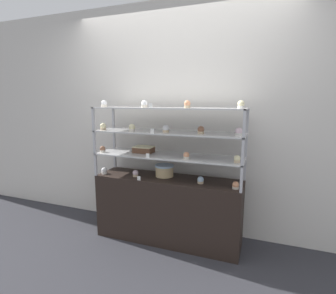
{
  "coord_description": "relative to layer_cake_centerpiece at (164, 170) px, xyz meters",
  "views": [
    {
      "loc": [
        0.94,
        -2.52,
        1.53
      ],
      "look_at": [
        0.0,
        0.0,
        1.04
      ],
      "focal_mm": 28.0,
      "sensor_mm": 36.0,
      "label": 1
    }
  ],
  "objects": [
    {
      "name": "cupcake_6",
      "position": [
        0.77,
        -0.13,
        0.22
      ],
      "size": [
        0.06,
        0.06,
        0.07
      ],
      "color": "#CCB28C",
      "rests_on": "display_riser_lower"
    },
    {
      "name": "cupcake_8",
      "position": [
        -0.31,
        -0.13,
        0.47
      ],
      "size": [
        0.07,
        0.07,
        0.08
      ],
      "color": "beige",
      "rests_on": "display_riser_middle"
    },
    {
      "name": "layer_cake_centerpiece",
      "position": [
        0.0,
        0.0,
        0.0
      ],
      "size": [
        0.2,
        0.2,
        0.13
      ],
      "color": "#DBBC84",
      "rests_on": "display_base"
    },
    {
      "name": "price_tag_2",
      "position": [
        -0.04,
        -0.23,
        0.45
      ],
      "size": [
        0.04,
        0.0,
        0.04
      ],
      "color": "white",
      "rests_on": "display_riser_middle"
    },
    {
      "name": "cupcake_14",
      "position": [
        0.29,
        -0.15,
        0.71
      ],
      "size": [
        0.06,
        0.06,
        0.07
      ],
      "color": "#CCB28C",
      "rests_on": "display_riser_upper"
    },
    {
      "name": "sheet_cake_frosted",
      "position": [
        -0.24,
        -0.01,
        0.22
      ],
      "size": [
        0.21,
        0.16,
        0.07
      ],
      "color": "brown",
      "rests_on": "display_riser_lower"
    },
    {
      "name": "cupcake_9",
      "position": [
        0.06,
        -0.11,
        0.47
      ],
      "size": [
        0.07,
        0.07,
        0.08
      ],
      "color": "#CCB28C",
      "rests_on": "display_riser_middle"
    },
    {
      "name": "cupcake_10",
      "position": [
        0.42,
        -0.09,
        0.47
      ],
      "size": [
        0.07,
        0.07,
        0.08
      ],
      "color": "#CCB28C",
      "rests_on": "display_riser_middle"
    },
    {
      "name": "cupcake_4",
      "position": [
        -0.68,
        -0.15,
        0.22
      ],
      "size": [
        0.06,
        0.06,
        0.07
      ],
      "color": "beige",
      "rests_on": "display_riser_lower"
    },
    {
      "name": "price_tag_3",
      "position": [
        -0.05,
        -0.23,
        0.7
      ],
      "size": [
        0.04,
        0.0,
        0.04
      ],
      "color": "white",
      "rests_on": "display_riser_upper"
    },
    {
      "name": "display_riser_lower",
      "position": [
        0.06,
        -0.04,
        0.17
      ],
      "size": [
        1.56,
        0.42,
        0.25
      ],
      "color": "#B7B7BC",
      "rests_on": "display_base"
    },
    {
      "name": "price_tag_0",
      "position": [
        -0.19,
        -0.23,
        -0.04
      ],
      "size": [
        0.04,
        0.0,
        0.04
      ],
      "color": "white",
      "rests_on": "display_base"
    },
    {
      "name": "cupcake_0",
      "position": [
        -0.67,
        -0.15,
        -0.03
      ],
      "size": [
        0.06,
        0.06,
        0.07
      ],
      "color": "white",
      "rests_on": "display_base"
    },
    {
      "name": "display_base",
      "position": [
        0.06,
        -0.04,
        -0.42
      ],
      "size": [
        1.56,
        0.42,
        0.71
      ],
      "color": "black",
      "rests_on": "ground_plane"
    },
    {
      "name": "cupcake_7",
      "position": [
        -0.66,
        -0.14,
        0.47
      ],
      "size": [
        0.07,
        0.07,
        0.08
      ],
      "color": "#CCB28C",
      "rests_on": "display_riser_middle"
    },
    {
      "name": "cupcake_3",
      "position": [
        0.77,
        -0.15,
        -0.03
      ],
      "size": [
        0.06,
        0.06,
        0.07
      ],
      "color": "beige",
      "rests_on": "display_base"
    },
    {
      "name": "cupcake_15",
      "position": [
        0.78,
        -0.14,
        0.71
      ],
      "size": [
        0.06,
        0.06,
        0.07
      ],
      "color": "white",
      "rests_on": "display_riser_upper"
    },
    {
      "name": "cupcake_11",
      "position": [
        0.77,
        -0.1,
        0.47
      ],
      "size": [
        0.07,
        0.07,
        0.08
      ],
      "color": "white",
      "rests_on": "display_riser_middle"
    },
    {
      "name": "ground_plane",
      "position": [
        0.06,
        -0.04,
        -0.77
      ],
      "size": [
        20.0,
        20.0,
        0.0
      ],
      "primitive_type": "plane",
      "color": "#2D2D33"
    },
    {
      "name": "cupcake_5",
      "position": [
        0.29,
        -0.15,
        0.22
      ],
      "size": [
        0.06,
        0.06,
        0.07
      ],
      "color": "beige",
      "rests_on": "display_riser_lower"
    },
    {
      "name": "back_wall",
      "position": [
        0.06,
        0.31,
        0.53
      ],
      "size": [
        8.0,
        0.05,
        2.6
      ],
      "color": "silver",
      "rests_on": "ground_plane"
    },
    {
      "name": "cupcake_12",
      "position": [
        -0.66,
        -0.1,
        0.71
      ],
      "size": [
        0.06,
        0.06,
        0.07
      ],
      "color": "beige",
      "rests_on": "display_riser_upper"
    },
    {
      "name": "cupcake_1",
      "position": [
        -0.29,
        -0.12,
        -0.03
      ],
      "size": [
        0.06,
        0.06,
        0.07
      ],
      "color": "#CCB28C",
      "rests_on": "display_base"
    },
    {
      "name": "price_tag_1",
      "position": [
        -0.09,
        -0.23,
        0.21
      ],
      "size": [
        0.04,
        0.0,
        0.04
      ],
      "color": "white",
      "rests_on": "display_riser_lower"
    },
    {
      "name": "cupcake_13",
      "position": [
        -0.17,
        -0.13,
        0.71
      ],
      "size": [
        0.06,
        0.06,
        0.07
      ],
      "color": "beige",
      "rests_on": "display_riser_upper"
    },
    {
      "name": "display_riser_middle",
      "position": [
        0.06,
        -0.04,
        0.42
      ],
      "size": [
        1.56,
        0.42,
        0.25
      ],
      "color": "#B7B7BC",
      "rests_on": "display_riser_lower"
    },
    {
      "name": "cupcake_2",
      "position": [
        0.43,
        -0.11,
        -0.03
      ],
      "size": [
        0.06,
        0.06,
        0.07
      ],
      "color": "#CCB28C",
      "rests_on": "display_base"
    },
    {
      "name": "display_riser_upper",
      "position": [
        0.06,
        -0.04,
        0.66
      ],
      "size": [
        1.56,
        0.42,
        0.25
      ],
      "color": "#B7B7BC",
      "rests_on": "display_riser_middle"
    }
  ]
}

